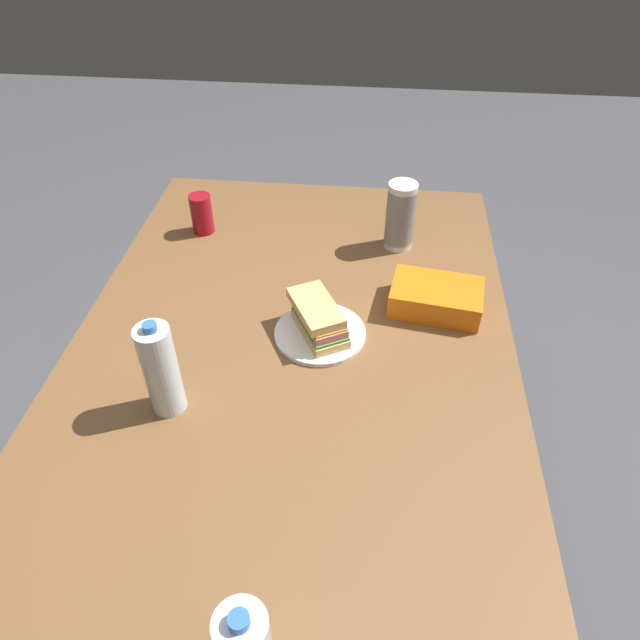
# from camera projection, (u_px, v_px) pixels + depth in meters

# --- Properties ---
(ground_plane) EXTENTS (8.00, 8.00, 0.00)m
(ground_plane) POSITION_uv_depth(u_px,v_px,m) (297.00, 520.00, 1.87)
(ground_plane) COLOR #4C4C51
(dining_table) EXTENTS (1.69, 1.08, 0.76)m
(dining_table) POSITION_uv_depth(u_px,v_px,m) (290.00, 378.00, 1.43)
(dining_table) COLOR brown
(dining_table) RESTS_ON ground_plane
(paper_plate) EXTENTS (0.23, 0.23, 0.01)m
(paper_plate) POSITION_uv_depth(u_px,v_px,m) (320.00, 333.00, 1.42)
(paper_plate) COLOR white
(paper_plate) RESTS_ON dining_table
(sandwich) EXTENTS (0.20, 0.17, 0.08)m
(sandwich) POSITION_uv_depth(u_px,v_px,m) (319.00, 318.00, 1.39)
(sandwich) COLOR #DBB26B
(sandwich) RESTS_ON paper_plate
(soda_can_red) EXTENTS (0.07, 0.07, 0.12)m
(soda_can_red) POSITION_uv_depth(u_px,v_px,m) (202.00, 214.00, 1.74)
(soda_can_red) COLOR maroon
(soda_can_red) RESTS_ON dining_table
(chip_bag) EXTENTS (0.18, 0.25, 0.07)m
(chip_bag) POSITION_uv_depth(u_px,v_px,m) (436.00, 298.00, 1.48)
(chip_bag) COLOR orange
(chip_bag) RESTS_ON dining_table
(plastic_cup_stack) EXTENTS (0.08, 0.08, 0.20)m
(plastic_cup_stack) POSITION_uv_depth(u_px,v_px,m) (400.00, 216.00, 1.66)
(plastic_cup_stack) COLOR silver
(plastic_cup_stack) RESTS_ON dining_table
(water_bottle_spare) EXTENTS (0.07, 0.07, 0.24)m
(water_bottle_spare) POSITION_uv_depth(u_px,v_px,m) (161.00, 370.00, 1.18)
(water_bottle_spare) COLOR silver
(water_bottle_spare) RESTS_ON dining_table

